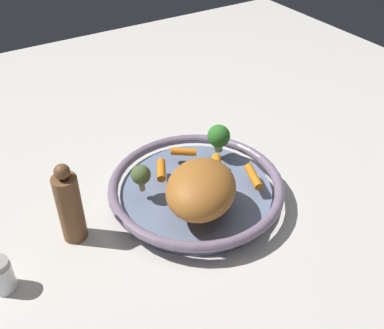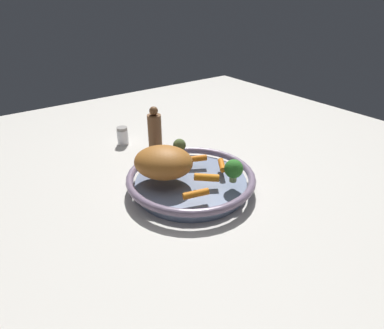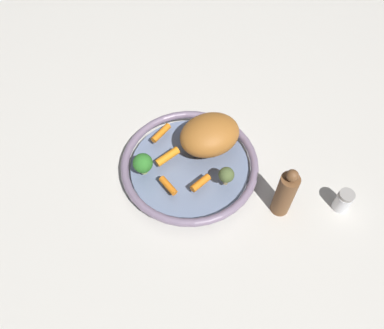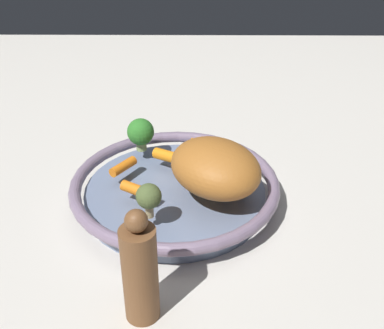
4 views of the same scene
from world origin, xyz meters
TOP-DOWN VIEW (x-y plane):
  - ground_plane at (0.00, 0.00)m, footprint 1.88×1.88m
  - serving_bowl at (0.00, 0.00)m, footprint 0.34×0.34m
  - roast_chicken_piece at (-0.03, -0.06)m, footprint 0.19×0.19m
  - baby_carrot_back at (-0.05, 0.06)m, footprint 0.04×0.06m
  - baby_carrot_near_rim at (0.02, 0.09)m, footprint 0.05×0.04m
  - baby_carrot_center at (0.05, 0.01)m, footprint 0.05×0.06m
  - baby_carrot_right at (0.10, -0.05)m, footprint 0.03×0.06m
  - broccoli_floret_mid at (0.09, 0.06)m, footprint 0.05×0.05m
  - broccoli_floret_small at (-0.10, 0.03)m, footprint 0.04×0.04m
  - pepper_mill at (-0.24, 0.03)m, footprint 0.04×0.04m

SIDE VIEW (x-z plane):
  - ground_plane at x=0.00m, z-range 0.00..0.00m
  - serving_bowl at x=0.00m, z-range 0.00..0.05m
  - baby_carrot_near_rim at x=0.02m, z-range 0.05..0.06m
  - baby_carrot_right at x=0.10m, z-range 0.05..0.07m
  - baby_carrot_back at x=-0.05m, z-range 0.05..0.07m
  - baby_carrot_center at x=0.05m, z-range 0.05..0.07m
  - pepper_mill at x=-0.24m, z-range -0.01..0.15m
  - broccoli_floret_small at x=-0.10m, z-range 0.05..0.11m
  - broccoli_floret_mid at x=0.09m, z-range 0.05..0.11m
  - roast_chicken_piece at x=-0.03m, z-range 0.05..0.13m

